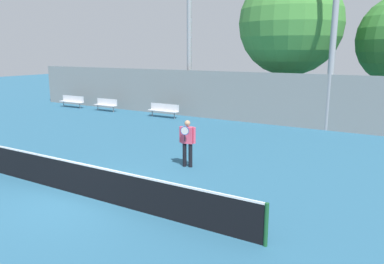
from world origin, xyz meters
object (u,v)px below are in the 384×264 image
object	(u,v)px
bench_adjacent_court	(164,109)
light_pole_near_left	(189,33)
tennis_net	(83,180)
tree_green_broad	(291,24)
bench_courtside_far	(106,104)
light_pole_far_right	(334,24)
tennis_player	(187,140)
bench_courtside_near	(72,100)

from	to	relation	value
bench_adjacent_court	light_pole_near_left	distance (m)	5.06
tennis_net	tree_green_broad	size ratio (longest dim) A/B	1.25
bench_courtside_far	bench_adjacent_court	world-z (taller)	same
light_pole_near_left	tree_green_broad	xyz separation A→B (m)	(5.76, 2.21, 0.49)
bench_courtside_far	light_pole_far_right	world-z (taller)	light_pole_far_right
bench_adjacent_court	light_pole_far_right	bearing A→B (deg)	7.71
tennis_player	light_pole_far_right	world-z (taller)	light_pole_far_right
bench_courtside_near	light_pole_near_left	bearing A→B (deg)	11.66
bench_adjacent_court	tennis_net	bearing A→B (deg)	-64.77
bench_courtside_near	tennis_net	bearing A→B (deg)	-40.57
bench_courtside_near	bench_adjacent_court	size ratio (longest dim) A/B	1.02
tennis_net	tree_green_broad	world-z (taller)	tree_green_broad
light_pole_near_left	light_pole_far_right	world-z (taller)	light_pole_far_right
tennis_player	bench_adjacent_court	distance (m)	10.36
tennis_player	bench_courtside_near	bearing A→B (deg)	139.43
tennis_net	bench_adjacent_court	world-z (taller)	tennis_net
light_pole_far_right	tree_green_broad	size ratio (longest dim) A/B	1.10
tennis_player	bench_courtside_far	xyz separation A→B (m)	(-11.51, 7.93, -0.45)
tennis_player	tree_green_broad	xyz separation A→B (m)	(-0.16, 12.00, 4.68)
tennis_net	bench_courtside_far	bearing A→B (deg)	131.43
bench_courtside_near	bench_adjacent_court	xyz separation A→B (m)	(8.24, -0.00, -0.00)
light_pole_far_right	tree_green_broad	xyz separation A→B (m)	(-3.04, 2.78, 0.29)
tennis_player	bench_courtside_near	distance (m)	16.87
bench_courtside_near	bench_courtside_far	bearing A→B (deg)	-0.01
bench_adjacent_court	tree_green_broad	bearing A→B (deg)	32.08
light_pole_near_left	tennis_net	bearing A→B (deg)	-70.52
light_pole_near_left	bench_courtside_far	bearing A→B (deg)	-161.69
bench_courtside_near	light_pole_far_right	size ratio (longest dim) A/B	0.22
tennis_net	tennis_player	xyz separation A→B (m)	(1.07, 3.89, 0.47)
bench_courtside_near	bench_courtside_far	xyz separation A→B (m)	(3.37, -0.00, -0.00)
tennis_player	light_pole_near_left	size ratio (longest dim) A/B	0.18
bench_courtside_near	light_pole_near_left	size ratio (longest dim) A/B	0.23
tree_green_broad	bench_courtside_far	bearing A→B (deg)	-160.29
bench_adjacent_court	bench_courtside_far	bearing A→B (deg)	-179.99
bench_courtside_near	light_pole_near_left	xyz separation A→B (m)	(8.97, 1.85, 4.65)
bench_adjacent_court	light_pole_near_left	bearing A→B (deg)	68.41
tennis_player	bench_courtside_near	xyz separation A→B (m)	(-14.88, 7.93, -0.45)
tennis_net	bench_courtside_near	distance (m)	18.18
tennis_net	light_pole_far_right	bearing A→B (deg)	73.20
tree_green_broad	bench_adjacent_court	bearing A→B (deg)	-147.92
bench_courtside_far	light_pole_near_left	distance (m)	7.51
bench_courtside_near	light_pole_near_left	distance (m)	10.27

